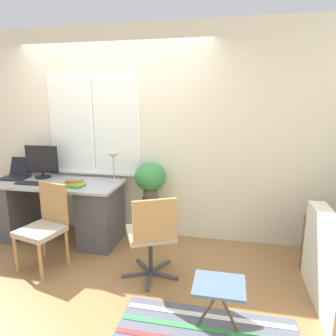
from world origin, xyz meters
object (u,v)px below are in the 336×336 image
Objects in this scene: desk_lamp at (113,159)px; mouse at (48,184)px; desk_chair_wooden at (45,224)px; plant_stand at (151,204)px; laptop at (17,174)px; book_stack at (75,184)px; keyboard at (31,183)px; monitor at (42,162)px; office_chair_swivel at (152,234)px; folding_stool at (219,288)px; potted_plant at (150,177)px.

mouse is at bearing -155.03° from desk_lamp.
desk_chair_wooden is 1.27m from plant_stand.
book_stack is (0.98, -0.24, -0.02)m from laptop.
plant_stand is (0.84, 0.36, -0.32)m from book_stack.
desk_lamp is at bearing 17.28° from keyboard.
monitor is 1.08m from desk_chair_wooden.
mouse reaches higher than plant_stand.
laptop is 0.70m from mouse.
mouse is at bearing 130.06° from desk_chair_wooden.
office_chair_swivel is (1.07, -0.48, -0.32)m from book_stack.
book_stack reaches higher than keyboard.
plant_stand reaches higher than folding_stool.
office_chair_swivel is at bearing -16.03° from keyboard.
keyboard is at bearing 149.35° from desk_chair_wooden.
laptop is 1.18m from desk_chair_wooden.
desk_chair_wooden is at bearing -63.94° from mouse.
desk_chair_wooden is (0.22, -0.45, -0.31)m from mouse.
potted_plant is (1.48, 0.04, -0.15)m from monitor.
folding_stool is (2.10, -1.03, -0.42)m from mouse.
plant_stand is at bearing -100.57° from office_chair_swivel.
monitor is 7.05× the size of mouse.
desk_chair_wooden reaches higher than mouse.
mouse is 0.16× the size of desk_lamp.
potted_plant is at bearing 6.31° from desk_lamp.
monitor reaches higher than plant_stand.
office_chair_swivel is 0.87m from plant_stand.
book_stack is at bearing -0.04° from keyboard.
laptop is at bearing 166.02° from book_stack.
monitor is 0.51× the size of desk_chair_wooden.
keyboard is 0.89× the size of folding_stool.
folding_stool is at bearing -56.82° from plant_stand.
folding_stool is at bearing -44.55° from desk_lamp.
folding_stool is (0.69, -0.58, -0.12)m from office_chair_swivel.
mouse is at bearing -48.84° from monitor.
keyboard is 0.90× the size of desk_lamp.
monitor is at bearing 137.29° from desk_chair_wooden.
desk_chair_wooden is 1.19m from office_chair_swivel.
mouse is (0.64, -0.27, -0.04)m from laptop.
plant_stand is (-0.23, 0.84, 0.01)m from office_chair_swivel.
office_chair_swivel is at bearing -19.43° from laptop.
desk_lamp is 0.51m from potted_plant.
plant_stand is at bearing 54.95° from desk_chair_wooden.
keyboard is at bearing -32.68° from laptop.
plant_stand is (0.46, 0.05, -0.57)m from desk_lamp.
monitor reaches higher than book_stack.
folding_stool is at bearing -30.99° from book_stack.
desk_lamp reaches higher than book_stack.
desk_chair_wooden is (0.48, -0.48, -0.30)m from keyboard.
desk_chair_wooden is 2.02× the size of potted_plant.
desk_lamp reaches higher than keyboard.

